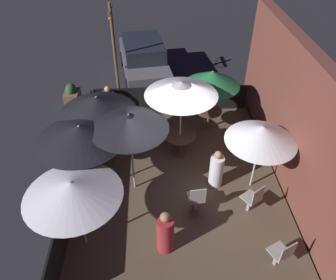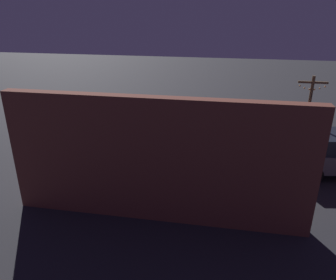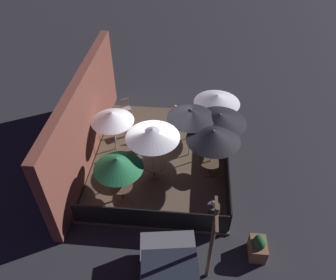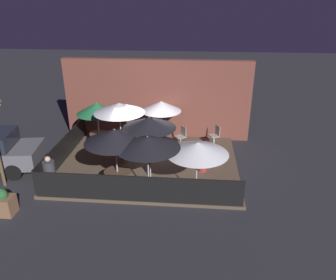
# 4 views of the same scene
# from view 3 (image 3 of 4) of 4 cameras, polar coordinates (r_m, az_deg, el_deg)

# --- Properties ---
(ground_plane) EXTENTS (60.00, 60.00, 0.00)m
(ground_plane) POSITION_cam_3_polar(r_m,az_deg,el_deg) (14.30, -1.30, -3.23)
(ground_plane) COLOR #26262B
(patio_deck) EXTENTS (7.18, 5.62, 0.12)m
(patio_deck) POSITION_cam_3_polar(r_m,az_deg,el_deg) (14.26, -1.30, -3.06)
(patio_deck) COLOR brown
(patio_deck) RESTS_ON ground_plane
(building_wall) EXTENTS (8.78, 0.36, 3.78)m
(building_wall) POSITION_cam_3_polar(r_m,az_deg,el_deg) (13.66, -14.22, 3.32)
(building_wall) COLOR brown
(building_wall) RESTS_ON ground_plane
(fence_front) EXTENTS (6.98, 0.05, 0.95)m
(fence_front) POSITION_cam_3_polar(r_m,az_deg,el_deg) (13.91, 10.06, -2.17)
(fence_front) COLOR black
(fence_front) RESTS_ON patio_deck
(fence_side_left) EXTENTS (0.05, 5.42, 0.95)m
(fence_side_left) POSITION_cam_3_polar(r_m,az_deg,el_deg) (11.58, -3.29, -13.51)
(fence_side_left) COLOR black
(fence_side_left) RESTS_ON patio_deck
(patio_umbrella_0) EXTENTS (2.02, 2.02, 2.49)m
(patio_umbrella_0) POSITION_cam_3_polar(r_m,az_deg,el_deg) (11.85, -2.72, 1.21)
(patio_umbrella_0) COLOR #B2B2B7
(patio_umbrella_0) RESTS_ON patio_deck
(patio_umbrella_1) EXTENTS (2.06, 2.06, 2.30)m
(patio_umbrella_1) POSITION_cam_3_polar(r_m,az_deg,el_deg) (12.20, 7.96, 0.84)
(patio_umbrella_1) COLOR #B2B2B7
(patio_umbrella_1) RESTS_ON patio_deck
(patio_umbrella_2) EXTENTS (1.75, 1.75, 2.13)m
(patio_umbrella_2) POSITION_cam_3_polar(r_m,az_deg,el_deg) (11.41, -8.72, -4.06)
(patio_umbrella_2) COLOR #B2B2B7
(patio_umbrella_2) RESTS_ON patio_deck
(patio_umbrella_3) EXTENTS (2.04, 2.04, 2.03)m
(patio_umbrella_3) POSITION_cam_3_polar(r_m,az_deg,el_deg) (14.54, 8.57, 7.09)
(patio_umbrella_3) COLOR #B2B2B7
(patio_umbrella_3) RESTS_ON patio_deck
(patio_umbrella_4) EXTENTS (1.90, 1.90, 2.43)m
(patio_umbrella_4) POSITION_cam_3_polar(r_m,az_deg,el_deg) (12.87, 4.03, 4.59)
(patio_umbrella_4) COLOR #B2B2B7
(patio_umbrella_4) RESTS_ON patio_deck
(patio_umbrella_5) EXTENTS (2.14, 2.14, 2.21)m
(patio_umbrella_5) POSITION_cam_3_polar(r_m,az_deg,el_deg) (13.14, 9.09, 3.79)
(patio_umbrella_5) COLOR #B2B2B7
(patio_umbrella_5) RESTS_ON patio_deck
(patio_umbrella_6) EXTENTS (1.79, 1.79, 2.02)m
(patio_umbrella_6) POSITION_cam_3_polar(r_m,az_deg,el_deg) (13.60, -9.73, 4.03)
(patio_umbrella_6) COLOR #B2B2B7
(patio_umbrella_6) RESTS_ON patio_deck
(dining_table_0) EXTENTS (0.94, 0.94, 0.71)m
(dining_table_0) POSITION_cam_3_polar(r_m,az_deg,el_deg) (13.03, -2.48, -4.56)
(dining_table_0) COLOR #4C3828
(dining_table_0) RESTS_ON patio_deck
(dining_table_1) EXTENTS (0.92, 0.92, 0.73)m
(dining_table_1) POSITION_cam_3_polar(r_m,az_deg,el_deg) (13.22, 7.37, -4.05)
(dining_table_1) COLOR #4C3828
(dining_table_1) RESTS_ON patio_deck
(dining_table_2) EXTENTS (0.85, 0.85, 0.72)m
(dining_table_2) POSITION_cam_3_polar(r_m,az_deg,el_deg) (12.37, -8.10, -8.32)
(dining_table_2) COLOR #4C3828
(dining_table_2) RESTS_ON patio_deck
(patio_chair_0) EXTENTS (0.56, 0.56, 0.93)m
(patio_chair_0) POSITION_cam_3_polar(r_m,az_deg,el_deg) (15.04, -7.53, 2.23)
(patio_chair_0) COLOR gray
(patio_chair_0) RESTS_ON patio_deck
(patio_chair_1) EXTENTS (0.44, 0.44, 0.91)m
(patio_chair_1) POSITION_cam_3_polar(r_m,az_deg,el_deg) (14.76, -2.29, 1.66)
(patio_chair_1) COLOR gray
(patio_chair_1) RESTS_ON patio_deck
(patio_chair_2) EXTENTS (0.53, 0.53, 0.93)m
(patio_chair_2) POSITION_cam_3_polar(r_m,az_deg,el_deg) (16.26, -7.29, 5.70)
(patio_chair_2) COLOR gray
(patio_chair_2) RESTS_ON patio_deck
(patron_0) EXTENTS (0.47, 0.47, 1.18)m
(patron_0) POSITION_cam_3_polar(r_m,az_deg,el_deg) (14.14, -5.34, -0.46)
(patron_0) COLOR silver
(patron_0) RESTS_ON patio_deck
(patron_1) EXTENTS (0.57, 0.57, 1.23)m
(patron_1) POSITION_cam_3_polar(r_m,az_deg,el_deg) (11.69, 7.77, -12.67)
(patron_1) COLOR #333338
(patron_1) RESTS_ON patio_deck
(patron_2) EXTENTS (0.54, 0.54, 1.21)m
(patron_2) POSITION_cam_3_polar(r_m,az_deg,el_deg) (15.46, 1.19, 4.03)
(patron_2) COLOR maroon
(patron_2) RESTS_ON patio_deck
(planter_box) EXTENTS (0.75, 0.53, 0.93)m
(planter_box) POSITION_cam_3_polar(r_m,az_deg,el_deg) (11.56, 15.41, -17.54)
(planter_box) COLOR brown
(planter_box) RESTS_ON ground_plane
(light_post) EXTENTS (1.10, 0.12, 3.51)m
(light_post) POSITION_cam_3_polar(r_m,az_deg,el_deg) (9.54, 7.67, -17.14)
(light_post) COLOR brown
(light_post) RESTS_ON ground_plane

